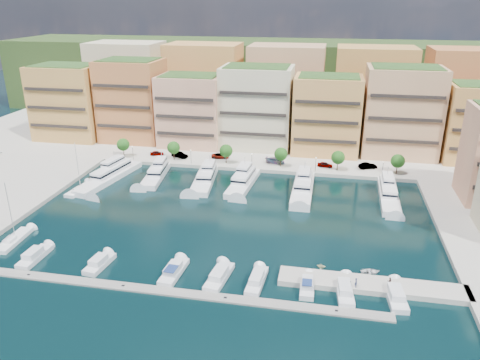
{
  "coord_description": "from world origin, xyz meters",
  "views": [
    {
      "loc": [
        20.67,
        -92.95,
        46.56
      ],
      "look_at": [
        1.01,
        8.33,
        6.0
      ],
      "focal_mm": 35.0,
      "sensor_mm": 36.0,
      "label": 1
    }
  ],
  "objects_px": {
    "cruiser_8": "(344,291)",
    "cruiser_5": "(219,277)",
    "yacht_1": "(156,174)",
    "tree_4": "(338,158)",
    "sailboat_0": "(14,241)",
    "tree_0": "(123,145)",
    "car_5": "(368,166)",
    "tree_1": "(174,148)",
    "tender_3": "(399,278)",
    "car_4": "(325,165)",
    "car_2": "(220,156)",
    "tender_2": "(370,272)",
    "yacht_4": "(303,187)",
    "car_3": "(275,161)",
    "lamppost_4": "(383,166)",
    "sailboat_2": "(80,190)",
    "tree_3": "(281,154)",
    "cruiser_2": "(99,264)",
    "lamppost_1": "(191,154)",
    "person_1": "(389,281)",
    "yacht_2": "(205,178)",
    "cruiser_4": "(174,272)",
    "person_0": "(356,283)",
    "yacht_6": "(388,193)",
    "lamppost_0": "(133,151)",
    "lamppost_2": "(252,158)",
    "cruiser_7": "(307,286)",
    "cruiser_9": "(395,296)",
    "tender_1": "(321,266)",
    "cruiser_6": "(257,281)",
    "yacht_3": "(243,181)",
    "yacht_0": "(111,175)",
    "cruiser_0": "(35,257)"
  },
  "relations": [
    {
      "from": "cruiser_8",
      "to": "cruiser_5",
      "type": "bearing_deg",
      "value": -179.99
    },
    {
      "from": "yacht_1",
      "to": "tree_4",
      "type": "bearing_deg",
      "value": 14.75
    },
    {
      "from": "tree_4",
      "to": "sailboat_0",
      "type": "relative_size",
      "value": 0.43
    },
    {
      "from": "tree_0",
      "to": "car_5",
      "type": "bearing_deg",
      "value": 2.29
    },
    {
      "from": "tree_1",
      "to": "tender_3",
      "type": "relative_size",
      "value": 3.32
    },
    {
      "from": "car_4",
      "to": "car_2",
      "type": "bearing_deg",
      "value": 93.02
    },
    {
      "from": "tree_0",
      "to": "tender_2",
      "type": "relative_size",
      "value": 1.64
    },
    {
      "from": "yacht_4",
      "to": "car_3",
      "type": "relative_size",
      "value": 3.91
    },
    {
      "from": "tender_2",
      "to": "car_4",
      "type": "height_order",
      "value": "car_4"
    },
    {
      "from": "lamppost_4",
      "to": "sailboat_2",
      "type": "xyz_separation_m",
      "value": [
        -76.72,
        -23.45,
        -3.52
      ]
    },
    {
      "from": "tree_3",
      "to": "lamppost_4",
      "type": "bearing_deg",
      "value": -4.7
    },
    {
      "from": "cruiser_2",
      "to": "lamppost_1",
      "type": "bearing_deg",
      "value": 88.87
    },
    {
      "from": "lamppost_1",
      "to": "cruiser_2",
      "type": "height_order",
      "value": "lamppost_1"
    },
    {
      "from": "tree_3",
      "to": "yacht_4",
      "type": "relative_size",
      "value": 0.26
    },
    {
      "from": "cruiser_5",
      "to": "person_1",
      "type": "height_order",
      "value": "person_1"
    },
    {
      "from": "tree_3",
      "to": "yacht_2",
      "type": "distance_m",
      "value": 23.42
    },
    {
      "from": "car_3",
      "to": "tender_2",
      "type": "bearing_deg",
      "value": -148.86
    },
    {
      "from": "cruiser_4",
      "to": "tender_3",
      "type": "bearing_deg",
      "value": 8.32
    },
    {
      "from": "yacht_4",
      "to": "tender_3",
      "type": "relative_size",
      "value": 12.81
    },
    {
      "from": "tree_4",
      "to": "tender_3",
      "type": "bearing_deg",
      "value": -78.42
    },
    {
      "from": "tree_3",
      "to": "yacht_1",
      "type": "height_order",
      "value": "tree_3"
    },
    {
      "from": "tree_1",
      "to": "lamppost_4",
      "type": "relative_size",
      "value": 1.35
    },
    {
      "from": "tender_2",
      "to": "person_0",
      "type": "relative_size",
      "value": 1.96
    },
    {
      "from": "lamppost_1",
      "to": "yacht_6",
      "type": "relative_size",
      "value": 0.19
    },
    {
      "from": "yacht_4",
      "to": "cruiser_4",
      "type": "bearing_deg",
      "value": -114.84
    },
    {
      "from": "cruiser_2",
      "to": "car_3",
      "type": "height_order",
      "value": "car_3"
    },
    {
      "from": "lamppost_0",
      "to": "person_0",
      "type": "relative_size",
      "value": 2.38
    },
    {
      "from": "lamppost_2",
      "to": "tender_3",
      "type": "xyz_separation_m",
      "value": [
        34.73,
        -50.05,
        -3.38
      ]
    },
    {
      "from": "cruiser_7",
      "to": "person_0",
      "type": "xyz_separation_m",
      "value": [
        8.02,
        0.71,
        1.31
      ]
    },
    {
      "from": "tender_2",
      "to": "person_1",
      "type": "bearing_deg",
      "value": -166.36
    },
    {
      "from": "cruiser_8",
      "to": "cruiser_9",
      "type": "bearing_deg",
      "value": 0.02
    },
    {
      "from": "tree_4",
      "to": "sailboat_0",
      "type": "distance_m",
      "value": 83.54
    },
    {
      "from": "lamppost_2",
      "to": "person_0",
      "type": "relative_size",
      "value": 2.38
    },
    {
      "from": "yacht_2",
      "to": "tender_1",
      "type": "height_order",
      "value": "yacht_2"
    },
    {
      "from": "yacht_2",
      "to": "lamppost_2",
      "type": "bearing_deg",
      "value": 45.87
    },
    {
      "from": "cruiser_6",
      "to": "cruiser_8",
      "type": "relative_size",
      "value": 0.98
    },
    {
      "from": "cruiser_2",
      "to": "cruiser_8",
      "type": "xyz_separation_m",
      "value": [
        44.37,
        -0.02,
        -0.0
      ]
    },
    {
      "from": "cruiser_7",
      "to": "yacht_6",
      "type": "bearing_deg",
      "value": 68.09
    },
    {
      "from": "yacht_3",
      "to": "car_2",
      "type": "relative_size",
      "value": 3.74
    },
    {
      "from": "tree_4",
      "to": "lamppost_2",
      "type": "xyz_separation_m",
      "value": [
        -24.0,
        -2.3,
        -0.92
      ]
    },
    {
      "from": "tree_0",
      "to": "yacht_0",
      "type": "distance_m",
      "value": 16.96
    },
    {
      "from": "car_3",
      "to": "car_4",
      "type": "relative_size",
      "value": 1.3
    },
    {
      "from": "yacht_1",
      "to": "cruiser_6",
      "type": "height_order",
      "value": "yacht_1"
    },
    {
      "from": "lamppost_0",
      "to": "cruiser_4",
      "type": "distance_m",
      "value": 64.06
    },
    {
      "from": "lamppost_0",
      "to": "person_1",
      "type": "xyz_separation_m",
      "value": [
        68.68,
        -53.44,
        -2.06
      ]
    },
    {
      "from": "yacht_3",
      "to": "yacht_6",
      "type": "height_order",
      "value": "same"
    },
    {
      "from": "tree_0",
      "to": "cruiser_0",
      "type": "relative_size",
      "value": 0.67
    },
    {
      "from": "yacht_6",
      "to": "car_4",
      "type": "bearing_deg",
      "value": 133.62
    },
    {
      "from": "tree_3",
      "to": "person_0",
      "type": "height_order",
      "value": "tree_3"
    },
    {
      "from": "tree_1",
      "to": "cruiser_4",
      "type": "distance_m",
      "value": 61.37
    }
  ]
}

